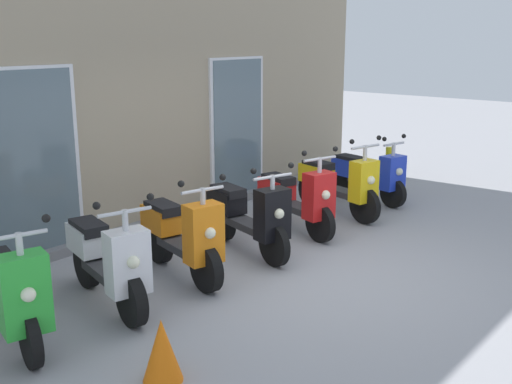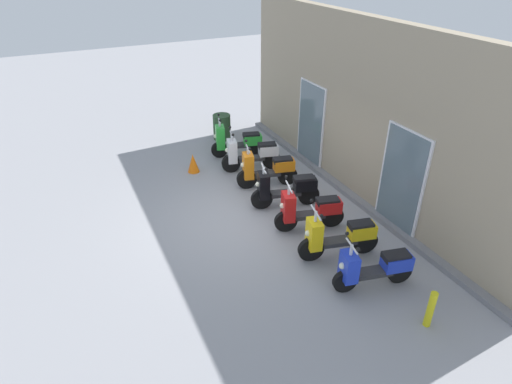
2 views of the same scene
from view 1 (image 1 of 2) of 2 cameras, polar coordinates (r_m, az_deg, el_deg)
ground_plane at (r=7.10m, az=5.88°, el=-7.47°), size 40.00×40.00×0.00m
storefront_facade at (r=8.64m, az=-10.66°, el=10.08°), size 9.95×0.50×4.16m
scooter_green at (r=5.78m, az=-21.74°, el=-8.56°), size 0.71×1.53×1.26m
scooter_white at (r=6.27m, az=-13.67°, el=-6.17°), size 0.75×1.62×1.23m
scooter_orange at (r=6.84m, az=-6.90°, el=-4.02°), size 0.71×1.56×1.24m
scooter_black at (r=7.54m, az=-0.74°, el=-2.10°), size 0.77×1.62×1.20m
scooter_red at (r=8.34m, az=3.80°, el=-0.56°), size 0.74×1.52×1.24m
scooter_yellow at (r=9.21m, az=7.67°, el=0.80°), size 0.73×1.64×1.25m
scooter_blue at (r=10.10m, az=10.39°, el=1.66°), size 0.66×1.52×1.14m
curb_bollard at (r=11.22m, az=12.19°, el=2.33°), size 0.12×0.12×0.70m
traffic_cone at (r=4.98m, az=-8.72°, el=-14.32°), size 0.32×0.32×0.52m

